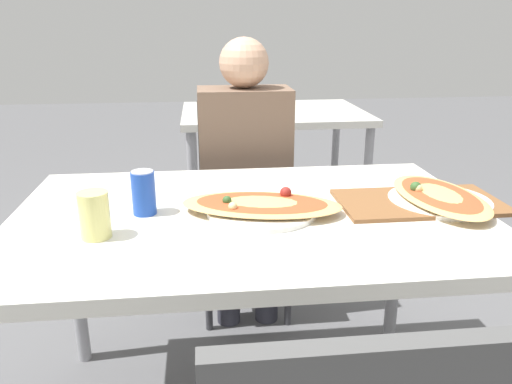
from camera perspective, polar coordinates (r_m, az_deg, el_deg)
name	(u,v)px	position (r m, az deg, el deg)	size (l,w,h in m)	color
dining_table	(251,234)	(1.45, -0.61, -4.77)	(1.34, 0.88, 0.74)	silver
chair_far_seated	(243,195)	(2.23, -1.49, -0.36)	(0.40, 0.40, 0.93)	#4C4C4C
person_seated	(245,162)	(2.06, -1.25, 3.40)	(0.37, 0.25, 1.20)	#2D2D38
pizza_main	(262,206)	(1.41, 0.64, -1.63)	(0.49, 0.31, 0.06)	white
soda_can	(144,193)	(1.42, -12.72, -0.07)	(0.07, 0.07, 0.12)	#1E47B2
drink_glass	(94,215)	(1.30, -17.98, -2.52)	(0.08, 0.08, 0.12)	#E0DB7F
serving_tray	(419,202)	(1.56, 18.16, -1.11)	(0.48, 0.26, 0.01)	brown
pizza_second	(439,197)	(1.58, 20.20, -0.56)	(0.30, 0.43, 0.06)	white
background_table	(267,120)	(3.09, 1.24, 8.27)	(1.10, 0.80, 0.86)	silver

